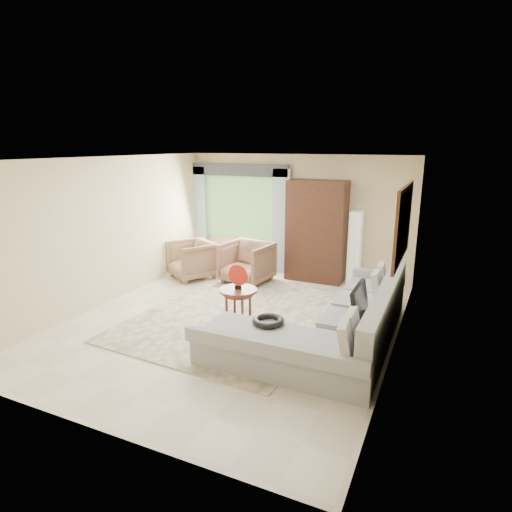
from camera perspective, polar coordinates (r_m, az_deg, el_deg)
The scene contains 17 objects.
ground at distance 7.07m, azimuth -3.06°, elevation -8.71°, with size 6.00×6.00×0.00m, color silver.
area_rug at distance 7.34m, azimuth -2.10°, elevation -7.69°, with size 3.00×4.00×0.02m, color beige.
sectional_sofa at distance 6.23m, azimuth 11.03°, elevation -9.48°, with size 2.30×3.46×0.90m.
tv_screen at distance 6.00m, azimuth 13.68°, elevation -6.07°, with size 0.06×0.74×0.48m, color black.
garden_hose at distance 5.71m, azimuth 1.65°, elevation -8.64°, with size 0.43×0.43×0.09m, color black.
coffee_table at distance 6.84m, azimuth -2.36°, elevation -6.67°, with size 0.60×0.60×0.60m.
red_disc at distance 6.67m, azimuth -2.41°, elevation -2.56°, with size 0.34×0.34×0.03m, color red.
armchair_left at distance 9.26m, azimuth -8.56°, elevation -0.50°, with size 0.86×0.88×0.80m, color brown.
armchair_right at distance 8.85m, azimuth -1.25°, elevation -0.87°, with size 0.91×0.94×0.86m, color #946D50.
potted_plant at distance 10.26m, azimuth -8.49°, elevation 0.36°, with size 0.52×0.45×0.58m, color #999999.
armoire at distance 8.98m, azimuth 8.06°, elevation 3.30°, with size 1.20×0.55×2.10m, color black.
floor_lamp at distance 8.92m, azimuth 13.02°, elevation 1.00°, with size 0.24×0.24×1.50m, color silver.
window at distance 9.84m, azimuth -2.15°, elevation 6.50°, with size 1.80×0.04×1.40m, color #669E59.
curtain_left at distance 10.32m, azimuth -7.61°, elevation 5.36°, with size 0.40×0.08×2.30m, color #9EB7CC.
curtain_right at distance 9.38m, azimuth 3.37°, elevation 4.53°, with size 0.40×0.08×2.30m, color #9EB7CC.
valance at distance 9.70m, azimuth -2.39°, elevation 11.42°, with size 2.40×0.12×0.26m, color #1E232D.
wall_mirror at distance 6.20m, azimuth 18.99°, elevation 4.10°, with size 0.05×1.70×1.05m.
Camera 1 is at (3.03, -5.73, 2.81)m, focal length 30.00 mm.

